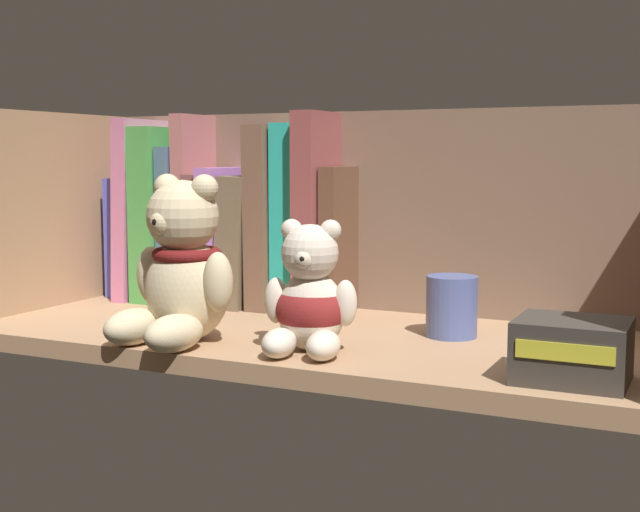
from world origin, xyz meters
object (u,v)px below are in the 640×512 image
book_2 (169,213)px  small_product_box (572,351)px  book_0 (134,236)px  book_9 (299,217)px  book_8 (275,217)px  book_6 (231,235)px  teddy_bear_larger (181,271)px  book_4 (200,208)px  book_10 (323,212)px  book_11 (343,239)px  book_7 (251,240)px  book_1 (150,209)px  pillar_candle (452,306)px  teddy_bear_smaller (310,300)px  book_3 (187,224)px  book_5 (215,238)px

book_2 → small_product_box: (57.23, -22.50, -8.84)cm
book_0 → book_9: bearing=0.0°
book_8 → book_2: bearing=180.0°
book_6 → teddy_bear_larger: (8.13, -23.29, -1.47)cm
book_4 → book_10: (18.16, 0.00, -0.01)cm
book_6 → book_11: book_11 is taller
book_0 → teddy_bear_larger: 33.36cm
book_7 → book_1: bearing=180.0°
book_0 → small_product_box: size_ratio=1.74×
book_1 → book_6: 13.22cm
book_2 → book_7: size_ratio=1.38×
book_4 → pillar_candle: size_ratio=3.76×
book_7 → book_8: 4.72cm
book_2 → book_6: size_ratio=1.30×
book_0 → book_7: bearing=0.0°
teddy_bear_smaller → book_3: bearing=143.0°
book_7 → book_10: (10.41, 0.00, 3.93)cm
book_10 → pillar_candle: (19.34, -9.01, -9.02)cm
book_8 → pillar_candle: book_8 is taller
book_2 → book_7: book_2 is taller
book_5 → book_3: bearing=180.0°
book_8 → book_10: bearing=0.0°
book_11 → book_10: bearing=180.0°
book_1 → book_9: book_1 is taller
book_11 → book_8: bearing=180.0°
book_0 → book_6: bearing=0.0°
book_1 → book_7: size_ratio=1.44×
book_8 → small_product_box: size_ratio=2.47×
book_6 → book_8: size_ratio=0.77×
book_5 → book_10: (15.85, 0.00, 3.82)cm
book_10 → small_product_box: bearing=-33.5°
book_3 → book_1: bearing=180.0°
book_1 → book_10: (26.30, 0.00, 0.22)cm
book_8 → teddy_bear_smaller: (15.66, -21.85, -6.38)cm
teddy_bear_larger → teddy_bear_smaller: teddy_bear_larger is taller
book_0 → book_4: book_4 is taller
book_6 → book_8: bearing=0.0°
book_2 → book_9: 19.81cm
book_1 → teddy_bear_smaller: 41.90cm
book_2 → teddy_bear_larger: size_ratio=1.33×
book_2 → teddy_bear_larger: 29.64cm
book_7 → teddy_bear_smaller: book_7 is taller
book_7 → book_11: size_ratio=0.93×
book_8 → book_9: (3.50, 0.00, 0.10)cm
book_3 → book_6: 6.93cm
book_8 → book_10: (6.90, 0.00, 0.78)cm
book_9 → teddy_bear_larger: bearing=-94.8°
book_6 → book_11: size_ratio=0.99×
book_10 → teddy_bear_larger: bearing=-102.9°
book_1 → book_6: bearing=0.0°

